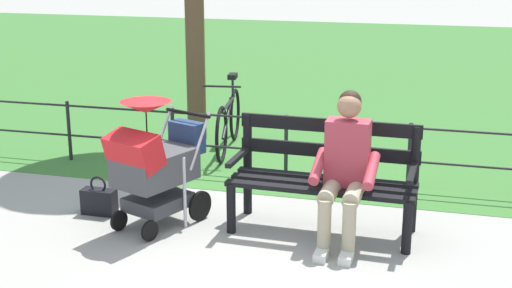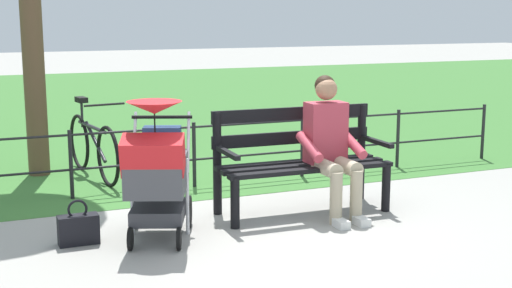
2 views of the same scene
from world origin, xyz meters
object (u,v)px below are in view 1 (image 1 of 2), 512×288
object	(u,v)px
person_on_bench	(345,165)
handbag	(99,201)
park_bench	(324,172)
stroller	(154,162)
bicycle	(229,121)

from	to	relation	value
person_on_bench	handbag	distance (m)	2.34
park_bench	stroller	distance (m)	1.48
park_bench	handbag	bearing A→B (deg)	5.58
park_bench	bicycle	bearing A→B (deg)	-54.17
handbag	bicycle	xyz separation A→B (m)	(-0.54, -2.33, 0.24)
stroller	bicycle	xyz separation A→B (m)	(0.09, -2.45, -0.23)
park_bench	person_on_bench	bearing A→B (deg)	132.75
park_bench	stroller	bearing A→B (deg)	12.72
stroller	park_bench	bearing A→B (deg)	-167.28
handbag	bicycle	bearing A→B (deg)	-102.96
park_bench	person_on_bench	size ratio (longest dim) A/B	1.27
handbag	bicycle	distance (m)	2.40
person_on_bench	stroller	xyz separation A→B (m)	(1.65, 0.10, -0.08)
person_on_bench	stroller	bearing A→B (deg)	3.58
park_bench	handbag	xyz separation A→B (m)	(2.07, 0.20, -0.40)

